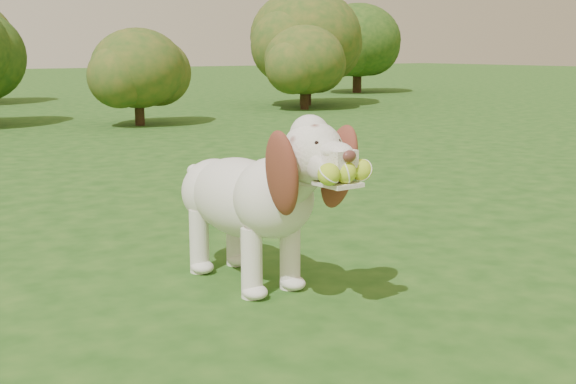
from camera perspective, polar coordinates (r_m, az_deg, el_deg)
ground at (r=3.36m, az=6.08°, el=-7.47°), size 80.00×80.00×0.00m
dog at (r=3.26m, az=-2.65°, el=-0.08°), size 0.44×1.26×0.82m
shrub_f at (r=14.18m, az=1.42°, el=12.14°), size 2.14×2.14×2.22m
shrub_d at (r=13.18m, az=1.33°, el=10.39°), size 1.46×1.46×1.51m
shrub_h at (r=18.44m, az=5.54°, el=11.85°), size 2.13×2.13×2.21m
shrub_c at (r=10.59m, az=-11.78°, el=9.54°), size 1.33×1.33×1.38m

